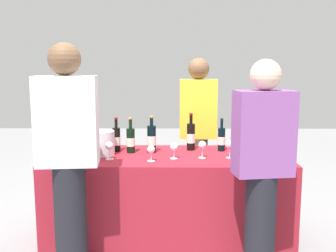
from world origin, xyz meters
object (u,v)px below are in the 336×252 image
object	(u,v)px
wine_bottle_7	(260,138)
wine_glass_2	(151,150)
wine_glass_0	(96,147)
wine_bottle_4	(191,136)
wine_bottle_5	(221,139)
wine_glass_3	(174,148)
wine_bottle_1	(116,139)
wine_bottle_2	(131,140)
wine_bottle_6	(250,138)
server_pouring	(198,130)
guest_1	(262,164)
wine_glass_1	(109,147)
ice_bucket	(101,143)
wine_glass_4	(202,146)
wine_bottle_0	(81,139)
wine_bottle_3	(152,139)
guest_0	(68,154)
wine_glass_5	(230,145)

from	to	relation	value
wine_bottle_7	wine_glass_2	world-z (taller)	wine_bottle_7
wine_bottle_7	wine_glass_0	xyz separation A→B (m)	(-1.40, -0.35, -0.01)
wine_bottle_7	wine_glass_0	bearing A→B (deg)	-166.11
wine_bottle_4	wine_bottle_5	world-z (taller)	wine_bottle_4
wine_glass_3	wine_bottle_1	bearing A→B (deg)	152.31
wine_bottle_2	wine_bottle_6	xyz separation A→B (m)	(1.04, 0.04, 0.01)
server_pouring	guest_1	world-z (taller)	server_pouring
wine_bottle_2	wine_glass_0	size ratio (longest dim) A/B	2.14
wine_bottle_5	guest_1	bearing A→B (deg)	-78.06
wine_bottle_7	wine_glass_1	world-z (taller)	wine_bottle_7
wine_bottle_2	wine_glass_3	world-z (taller)	wine_bottle_2
wine_glass_2	guest_1	world-z (taller)	guest_1
wine_bottle_5	ice_bucket	size ratio (longest dim) A/B	1.31
server_pouring	guest_1	bearing A→B (deg)	106.92
wine_bottle_2	wine_glass_3	xyz separation A→B (m)	(0.38, -0.22, -0.02)
wine_glass_2	server_pouring	xyz separation A→B (m)	(0.43, 0.86, 0.02)
wine_bottle_2	wine_bottle_7	distance (m)	1.15
wine_glass_3	wine_glass_1	bearing A→B (deg)	-176.64
wine_bottle_5	wine_glass_1	bearing A→B (deg)	-160.54
wine_bottle_6	wine_glass_4	xyz separation A→B (m)	(-0.44, -0.23, -0.02)
wine_bottle_7	guest_1	size ratio (longest dim) A/B	0.21
wine_glass_4	ice_bucket	world-z (taller)	ice_bucket
wine_glass_3	wine_glass_4	size ratio (longest dim) A/B	0.89
wine_glass_2	wine_bottle_4	bearing A→B (deg)	51.69
wine_bottle_0	wine_bottle_2	bearing A→B (deg)	2.17
wine_glass_1	ice_bucket	xyz separation A→B (m)	(-0.09, 0.16, -0.00)
wine_bottle_6	wine_bottle_3	bearing A→B (deg)	-178.23
wine_bottle_6	ice_bucket	world-z (taller)	wine_bottle_6
wine_bottle_3	guest_0	world-z (taller)	guest_0
wine_glass_4	wine_glass_5	xyz separation A→B (m)	(0.23, 0.01, 0.00)
wine_bottle_5	wine_glass_2	bearing A→B (deg)	-147.21
wine_bottle_7	server_pouring	size ratio (longest dim) A/B	0.21
wine_bottle_2	wine_bottle_5	world-z (taller)	wine_bottle_2
wine_glass_4	wine_bottle_4	bearing A→B (deg)	104.12
wine_glass_2	ice_bucket	bearing A→B (deg)	153.85
ice_bucket	server_pouring	distance (m)	1.07
wine_bottle_3	wine_glass_5	size ratio (longest dim) A/B	2.21
wine_bottle_6	wine_glass_5	bearing A→B (deg)	-132.33
wine_bottle_1	ice_bucket	world-z (taller)	wine_bottle_1
wine_bottle_3	wine_glass_3	bearing A→B (deg)	-50.03
wine_bottle_4	wine_bottle_5	distance (m)	0.27
wine_bottle_7	ice_bucket	distance (m)	1.40
wine_glass_1	wine_glass_3	bearing A→B (deg)	3.36
wine_bottle_0	server_pouring	size ratio (longest dim) A/B	0.21
wine_bottle_4	ice_bucket	world-z (taller)	wine_bottle_4
ice_bucket	guest_1	distance (m)	1.38
wine_glass_0	wine_glass_3	bearing A→B (deg)	2.54
wine_bottle_0	server_pouring	distance (m)	1.20
wine_bottle_4	guest_0	xyz separation A→B (m)	(-0.89, -0.83, 0.02)
wine_bottle_5	guest_1	world-z (taller)	guest_1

